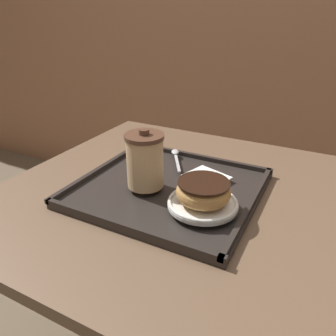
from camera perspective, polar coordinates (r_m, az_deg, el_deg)
name	(u,v)px	position (r m, az deg, el deg)	size (l,w,h in m)	color
cafe_table	(172,245)	(0.94, 0.76, -13.34)	(0.83, 0.83, 0.72)	brown
serving_tray	(168,188)	(0.82, 0.00, -3.58)	(0.42, 0.40, 0.02)	#282321
napkin_paper	(207,176)	(0.84, 6.74, -1.48)	(0.12, 0.11, 0.00)	white
coffee_cup_front	(145,160)	(0.77, -4.04, 1.36)	(0.09, 0.09, 0.14)	#E0B784
plate_with_chocolate_donut	(203,203)	(0.72, 6.07, -6.09)	(0.15, 0.15, 0.01)	white
donut_chocolate_glazed	(203,191)	(0.70, 6.18, -4.02)	(0.12, 0.12, 0.05)	tan
spoon	(176,155)	(0.95, 1.36, 2.26)	(0.09, 0.13, 0.01)	silver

